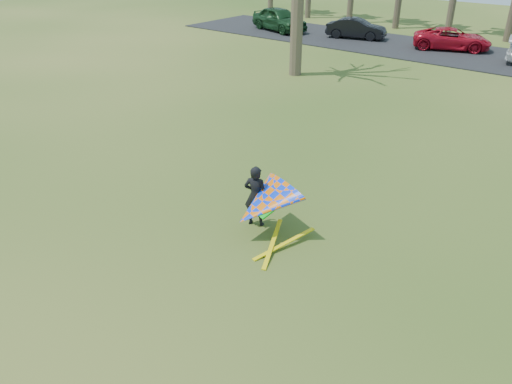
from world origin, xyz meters
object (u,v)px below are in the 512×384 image
Objects in this scene: car_2 at (452,39)px; kite_flyer at (263,203)px; car_1 at (356,28)px; car_0 at (279,19)px.

car_2 is 24.18m from kite_flyer.
car_2 is at bearing 99.73° from kite_flyer.
car_0 is at bearing 84.05° from car_1.
car_0 is 2.01× the size of kite_flyer.
kite_flyer is (4.09, -23.83, 0.15)m from car_2.
kite_flyer is at bearing -171.19° from car_1.
car_1 is 6.34m from car_2.
kite_flyer reaches higher than car_1.
car_1 is (5.81, 0.96, -0.17)m from car_0.
car_1 is 25.48m from kite_flyer.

